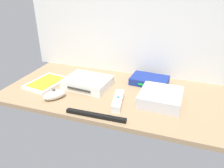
{
  "coord_description": "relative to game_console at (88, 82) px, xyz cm",
  "views": [
    {
      "loc": [
        28.73,
        -83.76,
        47.33
      ],
      "look_at": [
        0.0,
        0.0,
        4.0
      ],
      "focal_mm": 34.65,
      "sensor_mm": 36.0,
      "label": 1
    }
  ],
  "objects": [
    {
      "name": "ground_plane",
      "position": [
        12.85,
        -1.38,
        -3.2
      ],
      "size": [
        100.0,
        48.0,
        2.0
      ],
      "primitive_type": "cube",
      "color": "#9E7F5B",
      "rests_on": "ground"
    },
    {
      "name": "back_wall",
      "position": [
        12.85,
        23.22,
        29.8
      ],
      "size": [
        110.0,
        1.2,
        64.0
      ],
      "primitive_type": "cube",
      "color": "silver",
      "rests_on": "ground"
    },
    {
      "name": "game_console",
      "position": [
        0.0,
        0.0,
        0.0
      ],
      "size": [
        22.31,
        17.87,
        4.4
      ],
      "rotation": [
        0.0,
        0.0,
        -0.09
      ],
      "color": "white",
      "rests_on": "ground_plane"
    },
    {
      "name": "mini_computer",
      "position": [
        35.31,
        -4.05,
        0.44
      ],
      "size": [
        17.51,
        17.51,
        5.3
      ],
      "rotation": [
        0.0,
        0.0,
        -0.03
      ],
      "color": "silver",
      "rests_on": "ground_plane"
    },
    {
      "name": "game_case",
      "position": [
        -20.66,
        -4.52,
        -1.44
      ],
      "size": [
        16.49,
        20.95,
        1.56
      ],
      "rotation": [
        0.0,
        0.0,
        -0.16
      ],
      "color": "white",
      "rests_on": "ground_plane"
    },
    {
      "name": "network_router",
      "position": [
        27.66,
        13.09,
        -0.5
      ],
      "size": [
        18.88,
        13.38,
        3.4
      ],
      "rotation": [
        0.0,
        0.0,
        -0.08
      ],
      "color": "navy",
      "rests_on": "ground_plane"
    },
    {
      "name": "remote_wand",
      "position": [
        18.72,
        -10.71,
        -0.69
      ],
      "size": [
        5.95,
        15.19,
        3.4
      ],
      "rotation": [
        0.0,
        0.0,
        0.16
      ],
      "color": "white",
      "rests_on": "ground_plane"
    },
    {
      "name": "remote_nunchuk",
      "position": [
        -8.6,
        -15.79,
        -0.16
      ],
      "size": [
        9.57,
        10.61,
        5.1
      ],
      "rotation": [
        0.0,
        0.0,
        -0.65
      ],
      "color": "white",
      "rests_on": "ground_plane"
    },
    {
      "name": "sensor_bar",
      "position": [
        13.62,
        -22.66,
        -1.5
      ],
      "size": [
        24.04,
        2.35,
        1.4
      ],
      "primitive_type": "cube",
      "rotation": [
        0.0,
        0.0,
        0.02
      ],
      "color": "black",
      "rests_on": "ground_plane"
    }
  ]
}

